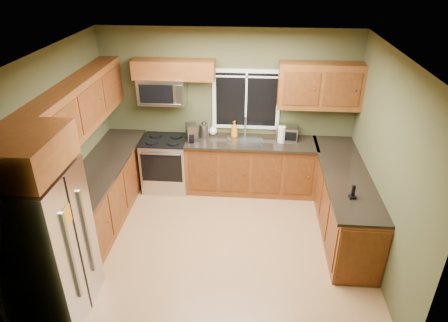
# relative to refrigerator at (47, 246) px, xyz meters

# --- Properties ---
(floor) EXTENTS (4.20, 4.20, 0.00)m
(floor) POSITION_rel_refrigerator_xyz_m (1.74, 1.30, -0.90)
(floor) COLOR #A17146
(floor) RESTS_ON ground
(ceiling) EXTENTS (4.20, 4.20, 0.00)m
(ceiling) POSITION_rel_refrigerator_xyz_m (1.74, 1.30, 1.80)
(ceiling) COLOR white
(ceiling) RESTS_ON back_wall
(back_wall) EXTENTS (4.20, 0.00, 4.20)m
(back_wall) POSITION_rel_refrigerator_xyz_m (1.74, 3.10, 0.45)
(back_wall) COLOR #464828
(back_wall) RESTS_ON ground
(front_wall) EXTENTS (4.20, 0.00, 4.20)m
(front_wall) POSITION_rel_refrigerator_xyz_m (1.74, -0.50, 0.45)
(front_wall) COLOR #464828
(front_wall) RESTS_ON ground
(left_wall) EXTENTS (0.00, 3.60, 3.60)m
(left_wall) POSITION_rel_refrigerator_xyz_m (-0.36, 1.30, 0.45)
(left_wall) COLOR #464828
(left_wall) RESTS_ON ground
(right_wall) EXTENTS (0.00, 3.60, 3.60)m
(right_wall) POSITION_rel_refrigerator_xyz_m (3.84, 1.30, 0.45)
(right_wall) COLOR #464828
(right_wall) RESTS_ON ground
(window) EXTENTS (1.12, 0.03, 1.02)m
(window) POSITION_rel_refrigerator_xyz_m (2.04, 3.08, 0.65)
(window) COLOR white
(window) RESTS_ON back_wall
(base_cabinets_left) EXTENTS (0.60, 2.65, 0.90)m
(base_cabinets_left) POSITION_rel_refrigerator_xyz_m (-0.06, 1.78, -0.45)
(base_cabinets_left) COLOR brown
(base_cabinets_left) RESTS_ON ground
(countertop_left) EXTENTS (0.65, 2.65, 0.04)m
(countertop_left) POSITION_rel_refrigerator_xyz_m (-0.04, 1.78, 0.02)
(countertop_left) COLOR black
(countertop_left) RESTS_ON base_cabinets_left
(base_cabinets_back) EXTENTS (2.17, 0.60, 0.90)m
(base_cabinets_back) POSITION_rel_refrigerator_xyz_m (2.15, 2.80, -0.45)
(base_cabinets_back) COLOR brown
(base_cabinets_back) RESTS_ON ground
(countertop_back) EXTENTS (2.17, 0.65, 0.04)m
(countertop_back) POSITION_rel_refrigerator_xyz_m (2.15, 2.78, 0.02)
(countertop_back) COLOR black
(countertop_back) RESTS_ON base_cabinets_back
(base_cabinets_peninsula) EXTENTS (0.60, 2.52, 0.90)m
(base_cabinets_peninsula) POSITION_rel_refrigerator_xyz_m (3.54, 1.84, -0.45)
(base_cabinets_peninsula) COLOR brown
(base_cabinets_peninsula) RESTS_ON ground
(countertop_peninsula) EXTENTS (0.65, 2.50, 0.04)m
(countertop_peninsula) POSITION_rel_refrigerator_xyz_m (3.51, 1.85, 0.02)
(countertop_peninsula) COLOR black
(countertop_peninsula) RESTS_ON base_cabinets_peninsula
(upper_cabinets_left) EXTENTS (0.33, 2.65, 0.72)m
(upper_cabinets_left) POSITION_rel_refrigerator_xyz_m (-0.20, 1.78, 0.96)
(upper_cabinets_left) COLOR brown
(upper_cabinets_left) RESTS_ON left_wall
(upper_cabinets_back_left) EXTENTS (1.30, 0.33, 0.30)m
(upper_cabinets_back_left) POSITION_rel_refrigerator_xyz_m (0.89, 2.94, 1.17)
(upper_cabinets_back_left) COLOR brown
(upper_cabinets_back_left) RESTS_ON back_wall
(upper_cabinets_back_right) EXTENTS (1.30, 0.33, 0.72)m
(upper_cabinets_back_right) POSITION_rel_refrigerator_xyz_m (3.19, 2.94, 0.96)
(upper_cabinets_back_right) COLOR brown
(upper_cabinets_back_right) RESTS_ON back_wall
(upper_cabinet_over_fridge) EXTENTS (0.72, 0.90, 0.38)m
(upper_cabinet_over_fridge) POSITION_rel_refrigerator_xyz_m (-0.00, 0.00, 1.13)
(upper_cabinet_over_fridge) COLOR brown
(upper_cabinet_over_fridge) RESTS_ON left_wall
(refrigerator) EXTENTS (0.74, 0.90, 1.80)m
(refrigerator) POSITION_rel_refrigerator_xyz_m (0.00, 0.00, 0.00)
(refrigerator) COLOR #B7B7BC
(refrigerator) RESTS_ON ground
(range) EXTENTS (0.76, 0.69, 0.94)m
(range) POSITION_rel_refrigerator_xyz_m (0.69, 2.77, -0.43)
(range) COLOR #B7B7BC
(range) RESTS_ON ground
(microwave) EXTENTS (0.76, 0.41, 0.42)m
(microwave) POSITION_rel_refrigerator_xyz_m (0.69, 2.91, 0.83)
(microwave) COLOR #B7B7BC
(microwave) RESTS_ON back_wall
(sink) EXTENTS (0.60, 0.42, 0.36)m
(sink) POSITION_rel_refrigerator_xyz_m (2.04, 2.79, 0.05)
(sink) COLOR slate
(sink) RESTS_ON countertop_back
(toaster_oven) EXTENTS (0.37, 0.30, 0.22)m
(toaster_oven) POSITION_rel_refrigerator_xyz_m (2.73, 2.92, 0.15)
(toaster_oven) COLOR #B7B7BC
(toaster_oven) RESTS_ON countertop_back
(coffee_maker) EXTENTS (0.24, 0.28, 0.29)m
(coffee_maker) POSITION_rel_refrigerator_xyz_m (1.17, 2.72, 0.18)
(coffee_maker) COLOR slate
(coffee_maker) RESTS_ON countertop_back
(kettle) EXTENTS (0.18, 0.18, 0.30)m
(kettle) POSITION_rel_refrigerator_xyz_m (1.35, 2.88, 0.18)
(kettle) COLOR #B7B7BC
(kettle) RESTS_ON countertop_back
(paper_towel_roll) EXTENTS (0.14, 0.14, 0.30)m
(paper_towel_roll) POSITION_rel_refrigerator_xyz_m (2.64, 2.79, 0.18)
(paper_towel_roll) COLOR white
(paper_towel_roll) RESTS_ON countertop_back
(soap_bottle_a) EXTENTS (0.14, 0.14, 0.28)m
(soap_bottle_a) POSITION_rel_refrigerator_xyz_m (1.86, 2.93, 0.18)
(soap_bottle_a) COLOR orange
(soap_bottle_a) RESTS_ON countertop_back
(soap_bottle_c) EXTENTS (0.18, 0.18, 0.18)m
(soap_bottle_c) POSITION_rel_refrigerator_xyz_m (1.49, 3.00, 0.13)
(soap_bottle_c) COLOR white
(soap_bottle_c) RESTS_ON countertop_back
(cordless_phone) EXTENTS (0.09, 0.09, 0.18)m
(cordless_phone) POSITION_rel_refrigerator_xyz_m (3.47, 1.17, 0.10)
(cordless_phone) COLOR black
(cordless_phone) RESTS_ON countertop_peninsula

